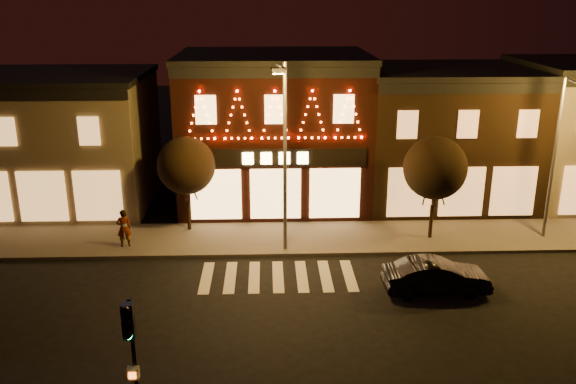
{
  "coord_description": "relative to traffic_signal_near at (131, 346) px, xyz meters",
  "views": [
    {
      "loc": [
        -0.4,
        -19.12,
        11.34
      ],
      "look_at": [
        0.42,
        4.0,
        3.74
      ],
      "focal_mm": 37.87,
      "sensor_mm": 36.0,
      "label": 1
    }
  ],
  "objects": [
    {
      "name": "pedestrian",
      "position": [
        -3.23,
        13.1,
        -2.02
      ],
      "size": [
        0.74,
        0.58,
        1.8
      ],
      "primitive_type": "imported",
      "rotation": [
        0.0,
        0.0,
        3.4
      ],
      "color": "gray",
      "rests_on": "sidewalk_far"
    },
    {
      "name": "traffic_signal_near",
      "position": [
        0.0,
        0.0,
        0.0
      ],
      "size": [
        0.3,
        0.43,
        4.14
      ],
      "rotation": [
        0.0,
        0.0,
        0.04
      ],
      "color": "black",
      "rests_on": "sidewalk_near"
    },
    {
      "name": "building_pulp",
      "position": [
        3.81,
        19.94,
        1.1
      ],
      "size": [
        10.2,
        8.34,
        8.3
      ],
      "color": "black",
      "rests_on": "ground"
    },
    {
      "name": "streetlamp_right",
      "position": [
        16.76,
        13.43,
        1.55
      ],
      "size": [
        0.51,
        1.75,
        7.61
      ],
      "rotation": [
        0.0,
        0.0,
        -0.12
      ],
      "color": "#59595E",
      "rests_on": "sidewalk_far"
    },
    {
      "name": "sidewalk_far",
      "position": [
        5.81,
        13.96,
        -2.99
      ],
      "size": [
        44.0,
        4.0,
        0.15
      ],
      "primitive_type": "cube",
      "color": "#47423D",
      "rests_on": "ground"
    },
    {
      "name": "tree_right",
      "position": [
        11.2,
        13.68,
        0.54
      ],
      "size": [
        2.96,
        2.96,
        4.95
      ],
      "rotation": [
        0.0,
        0.0,
        -0.07
      ],
      "color": "black",
      "rests_on": "sidewalk_far"
    },
    {
      "name": "ground",
      "position": [
        3.81,
        5.96,
        -3.07
      ],
      "size": [
        120.0,
        120.0,
        0.0
      ],
      "primitive_type": "plane",
      "color": "black",
      "rests_on": "ground"
    },
    {
      "name": "building_left",
      "position": [
        -9.19,
        19.95,
        0.59
      ],
      "size": [
        12.2,
        8.28,
        7.3
      ],
      "color": "#7F735A",
      "rests_on": "ground"
    },
    {
      "name": "streetlamp_mid",
      "position": [
        4.14,
        12.31,
        2.05
      ],
      "size": [
        0.69,
        1.94,
        8.47
      ],
      "rotation": [
        0.0,
        0.0,
        0.19
      ],
      "color": "#59595E",
      "rests_on": "sidewalk_far"
    },
    {
      "name": "dark_sedan",
      "position": [
        10.03,
        8.32,
        -2.38
      ],
      "size": [
        4.21,
        1.58,
        1.37
      ],
      "primitive_type": "imported",
      "rotation": [
        0.0,
        0.0,
        1.6
      ],
      "color": "black",
      "rests_on": "ground"
    },
    {
      "name": "building_right_a",
      "position": [
        13.31,
        19.95,
        0.7
      ],
      "size": [
        9.2,
        8.28,
        7.5
      ],
      "color": "black",
      "rests_on": "ground"
    },
    {
      "name": "tree_left",
      "position": [
        -0.51,
        15.16,
        0.36
      ],
      "size": [
        2.8,
        2.8,
        4.68
      ],
      "rotation": [
        0.0,
        0.0,
        -0.12
      ],
      "color": "black",
      "rests_on": "sidewalk_far"
    }
  ]
}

